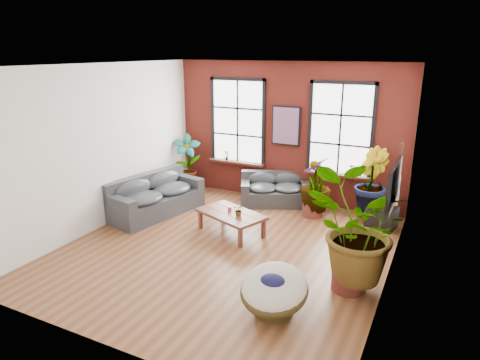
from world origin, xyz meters
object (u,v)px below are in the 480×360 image
(sofa_back, at_px, (275,190))
(papasan_chair, at_px, (274,290))
(sofa_left, at_px, (154,197))
(coffee_table, at_px, (231,215))

(sofa_back, xyz_separation_m, papasan_chair, (1.75, -4.44, 0.03))
(sofa_back, distance_m, sofa_left, 3.01)
(coffee_table, bearing_deg, sofa_back, 106.88)
(sofa_left, bearing_deg, coffee_table, -84.23)
(coffee_table, distance_m, papasan_chair, 2.99)
(sofa_back, distance_m, coffee_table, 2.14)
(sofa_left, xyz_separation_m, papasan_chair, (4.07, -2.53, -0.03))
(sofa_left, height_order, coffee_table, sofa_left)
(sofa_back, bearing_deg, papasan_chair, -93.42)
(sofa_left, xyz_separation_m, coffee_table, (2.17, -0.23, -0.01))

